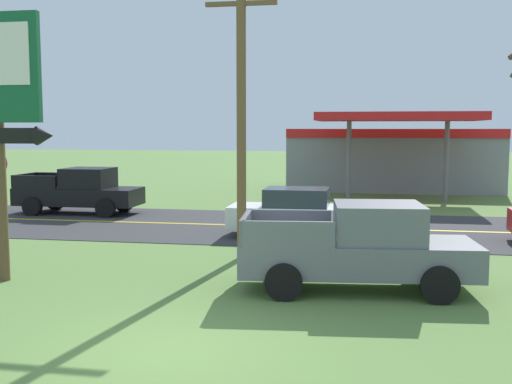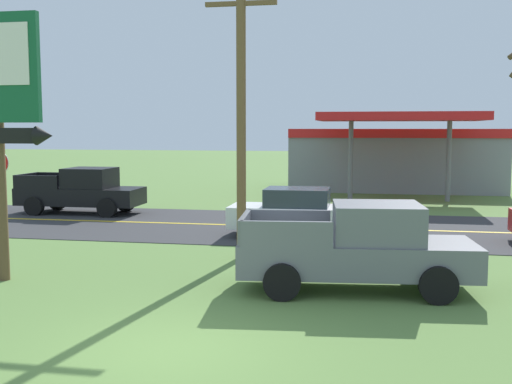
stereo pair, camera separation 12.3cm
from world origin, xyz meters
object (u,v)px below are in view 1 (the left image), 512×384
at_px(gas_station, 392,157).
at_px(utility_pole, 241,97).
at_px(pickup_grey_parked_on_lawn, 360,248).
at_px(pickup_black_on_road, 80,191).
at_px(car_white_mid_lane, 293,212).

bearing_deg(gas_station, utility_pole, -103.26).
bearing_deg(pickup_grey_parked_on_lawn, utility_pole, 138.81).
bearing_deg(pickup_black_on_road, pickup_grey_parked_on_lawn, -41.81).
bearing_deg(pickup_black_on_road, car_white_mid_lane, -22.72).
xyz_separation_m(utility_pole, car_white_mid_lane, (1.02, 3.70, -3.63)).
distance_m(gas_station, car_white_mid_lane, 17.59).
relative_size(gas_station, car_white_mid_lane, 2.86).
bearing_deg(pickup_grey_parked_on_lawn, pickup_black_on_road, 138.19).
bearing_deg(car_white_mid_lane, pickup_black_on_road, 157.28).
distance_m(gas_station, pickup_black_on_road, 18.81).
height_order(pickup_black_on_road, car_white_mid_lane, pickup_black_on_road).
bearing_deg(car_white_mid_lane, pickup_grey_parked_on_lawn, -70.97).
height_order(pickup_grey_parked_on_lawn, pickup_black_on_road, same).
relative_size(pickup_grey_parked_on_lawn, car_white_mid_lane, 1.28).
height_order(utility_pole, car_white_mid_lane, utility_pole).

